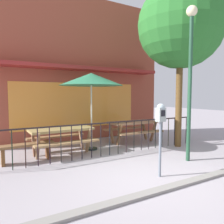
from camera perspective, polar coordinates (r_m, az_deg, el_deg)
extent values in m
plane|color=#A29AA2|center=(5.02, 10.13, -15.91)|extent=(40.00, 40.00, 0.00)
cube|color=#553126|center=(8.90, -9.25, -6.91)|extent=(7.51, 0.54, 0.01)
cube|color=#994431|center=(8.79, -9.48, 11.01)|extent=(7.51, 0.50, 5.51)
cube|color=orange|center=(8.50, -8.75, 1.74)|extent=(4.88, 0.02, 1.70)
cube|color=maroon|center=(8.22, -7.98, 11.17)|extent=(6.39, 0.71, 0.12)
cube|color=black|center=(6.29, -0.61, -2.79)|extent=(6.31, 0.04, 0.04)
cylinder|color=black|center=(5.62, -24.59, -9.00)|extent=(0.02, 0.02, 0.95)
cylinder|color=black|center=(5.65, -21.66, -8.84)|extent=(0.02, 0.02, 0.95)
cylinder|color=black|center=(5.69, -18.77, -8.66)|extent=(0.02, 0.02, 0.95)
cylinder|color=black|center=(5.75, -15.93, -8.46)|extent=(0.02, 0.02, 0.95)
cylinder|color=black|center=(5.82, -13.16, -8.24)|extent=(0.02, 0.02, 0.95)
cylinder|color=black|center=(5.91, -10.47, -8.01)|extent=(0.02, 0.02, 0.95)
cylinder|color=black|center=(6.01, -7.86, -7.78)|extent=(0.02, 0.02, 0.95)
cylinder|color=black|center=(6.12, -5.35, -7.53)|extent=(0.02, 0.02, 0.95)
cylinder|color=black|center=(6.24, -2.93, -7.28)|extent=(0.02, 0.02, 0.95)
cylinder|color=black|center=(6.37, -0.61, -7.03)|extent=(0.02, 0.02, 0.95)
cylinder|color=black|center=(6.51, 1.61, -6.78)|extent=(0.02, 0.02, 0.95)
cylinder|color=black|center=(6.66, 3.74, -6.53)|extent=(0.02, 0.02, 0.95)
cylinder|color=black|center=(6.82, 5.76, -6.29)|extent=(0.02, 0.02, 0.95)
cylinder|color=black|center=(6.99, 7.68, -6.04)|extent=(0.02, 0.02, 0.95)
cylinder|color=black|center=(7.17, 9.52, -5.81)|extent=(0.02, 0.02, 0.95)
cylinder|color=black|center=(7.35, 11.26, -5.58)|extent=(0.02, 0.02, 0.95)
cylinder|color=black|center=(7.54, 12.91, -5.35)|extent=(0.02, 0.02, 0.95)
cylinder|color=black|center=(7.73, 14.48, -5.13)|extent=(0.02, 0.02, 0.95)
cylinder|color=black|center=(7.93, 15.98, -4.93)|extent=(0.02, 0.02, 0.95)
cylinder|color=black|center=(8.14, 17.39, -4.72)|extent=(0.02, 0.02, 0.95)
cylinder|color=black|center=(8.35, 18.74, -4.53)|extent=(0.02, 0.02, 0.95)
cube|color=olive|center=(6.58, -13.07, -4.43)|extent=(1.82, 0.81, 0.07)
cube|color=#997449|center=(6.13, -11.38, -7.92)|extent=(1.81, 0.31, 0.05)
cube|color=#976B44|center=(7.15, -14.43, -6.19)|extent=(1.81, 0.31, 0.05)
cube|color=olive|center=(6.20, -18.74, -8.59)|extent=(0.08, 0.35, 0.78)
cube|color=#8B5B43|center=(6.73, -19.80, -7.59)|extent=(0.08, 0.35, 0.78)
cube|color=olive|center=(6.66, -6.16, -7.47)|extent=(0.08, 0.35, 0.78)
cube|color=#8F6443|center=(7.16, -8.09, -6.65)|extent=(0.08, 0.35, 0.78)
cube|color=#9E7050|center=(8.11, 5.43, -2.68)|extent=(1.82, 0.80, 0.07)
cube|color=#976E4A|center=(7.70, 7.71, -5.33)|extent=(1.81, 0.30, 0.05)
cube|color=#A67A53|center=(8.60, 3.37, -4.27)|extent=(1.81, 0.30, 0.05)
cube|color=brown|center=(7.54, 1.92, -6.05)|extent=(0.08, 0.35, 0.78)
cube|color=#8B603F|center=(8.02, -0.11, -5.41)|extent=(0.08, 0.35, 0.78)
cube|color=#8E6343|center=(8.37, 10.70, -5.07)|extent=(0.08, 0.35, 0.78)
cube|color=brown|center=(8.81, 8.39, -4.57)|extent=(0.08, 0.35, 0.78)
cylinder|color=black|center=(7.14, -5.31, -9.49)|extent=(0.36, 0.36, 0.05)
cylinder|color=beige|center=(6.95, -5.37, -0.13)|extent=(0.04, 0.04, 2.38)
cone|color=#2D7B55|center=(6.95, -5.44, 8.49)|extent=(2.00, 2.00, 0.39)
cube|color=brown|center=(6.17, -21.42, -7.96)|extent=(1.42, 0.41, 0.06)
cube|color=brown|center=(6.14, -26.57, -10.35)|extent=(0.08, 0.29, 0.45)
cube|color=brown|center=(6.36, -16.36, -9.55)|extent=(0.08, 0.29, 0.45)
cylinder|color=slate|center=(4.81, 12.43, -9.48)|extent=(0.06, 0.06, 1.18)
cube|color=gray|center=(4.69, 12.58, -0.68)|extent=(0.18, 0.14, 0.29)
sphere|color=#85969D|center=(4.68, 12.61, 1.11)|extent=(0.17, 0.17, 0.17)
cube|color=black|center=(4.63, 13.20, -0.32)|extent=(0.11, 0.01, 0.13)
cylinder|color=brown|center=(7.67, 17.03, 3.36)|extent=(0.21, 0.21, 3.25)
sphere|color=#2A702C|center=(8.00, 17.45, 20.76)|extent=(2.80, 2.80, 2.80)
cylinder|color=#204730|center=(6.06, 19.59, 5.41)|extent=(0.10, 0.10, 3.74)
sphere|color=beige|center=(6.42, 20.09, 23.48)|extent=(0.28, 0.28, 0.28)
cube|color=gray|center=(4.54, 16.21, -18.30)|extent=(10.52, 0.20, 0.11)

